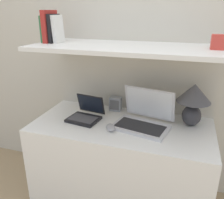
# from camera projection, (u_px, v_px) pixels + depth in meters

# --- Properties ---
(wall_back) EXTENTS (6.00, 0.05, 2.40)m
(wall_back) POSITION_uv_depth(u_px,v_px,m) (135.00, 48.00, 1.89)
(wall_back) COLOR beige
(wall_back) RESTS_ON ground_plane
(desk) EXTENTS (1.30, 0.62, 0.70)m
(desk) POSITION_uv_depth(u_px,v_px,m) (121.00, 165.00, 1.85)
(desk) COLOR white
(desk) RESTS_ON ground_plane
(back_riser) EXTENTS (1.30, 0.04, 1.23)m
(back_riser) POSITION_uv_depth(u_px,v_px,m) (132.00, 117.00, 2.05)
(back_riser) COLOR beige
(back_riser) RESTS_ON ground_plane
(shelf) EXTENTS (1.30, 0.56, 0.03)m
(shelf) POSITION_uv_depth(u_px,v_px,m) (125.00, 48.00, 1.60)
(shelf) COLOR white
(shelf) RESTS_ON back_riser
(table_lamp) EXTENTS (0.24, 0.24, 0.31)m
(table_lamp) POSITION_uv_depth(u_px,v_px,m) (194.00, 99.00, 1.65)
(table_lamp) COLOR #2D2D33
(table_lamp) RESTS_ON desk
(laptop_large) EXTENTS (0.43, 0.37, 0.26)m
(laptop_large) POSITION_uv_depth(u_px,v_px,m) (144.00, 119.00, 1.69)
(laptop_large) COLOR silver
(laptop_large) RESTS_ON desk
(laptop_small) EXTENTS (0.26, 0.26, 0.17)m
(laptop_small) POSITION_uv_depth(u_px,v_px,m) (86.00, 114.00, 1.81)
(laptop_small) COLOR black
(laptop_small) RESTS_ON desk
(computer_mouse) EXTENTS (0.10, 0.12, 0.04)m
(computer_mouse) POSITION_uv_depth(u_px,v_px,m) (111.00, 127.00, 1.64)
(computer_mouse) COLOR #99999E
(computer_mouse) RESTS_ON desk
(router_box) EXTENTS (0.10, 0.06, 0.12)m
(router_box) POSITION_uv_depth(u_px,v_px,m) (116.00, 104.00, 1.95)
(router_box) COLOR gray
(router_box) RESTS_ON desk
(book_green) EXTENTS (0.02, 0.12, 0.19)m
(book_green) POSITION_uv_depth(u_px,v_px,m) (46.00, 29.00, 1.74)
(book_green) COLOR #2D7042
(book_green) RESTS_ON shelf
(book_red) EXTENTS (0.03, 0.17, 0.23)m
(book_red) POSITION_uv_depth(u_px,v_px,m) (50.00, 26.00, 1.72)
(book_red) COLOR #A82823
(book_red) RESTS_ON shelf
(book_black) EXTENTS (0.02, 0.15, 0.20)m
(book_black) POSITION_uv_depth(u_px,v_px,m) (54.00, 28.00, 1.72)
(book_black) COLOR black
(book_black) RESTS_ON shelf
(book_white) EXTENTS (0.04, 0.13, 0.19)m
(book_white) POSITION_uv_depth(u_px,v_px,m) (58.00, 29.00, 1.71)
(book_white) COLOR silver
(book_white) RESTS_ON shelf
(shelf_gadget) EXTENTS (0.08, 0.06, 0.09)m
(shelf_gadget) POSITION_uv_depth(u_px,v_px,m) (218.00, 42.00, 1.42)
(shelf_gadget) COLOR #CC3D33
(shelf_gadget) RESTS_ON shelf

